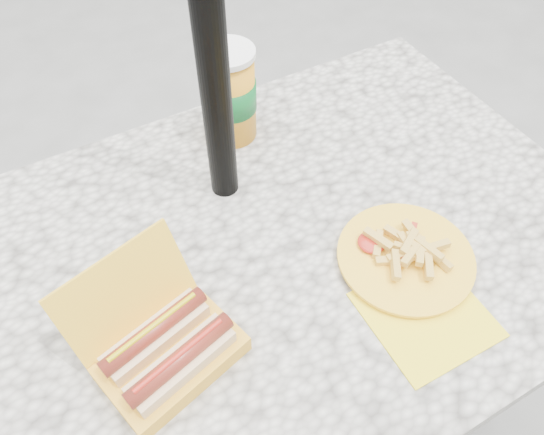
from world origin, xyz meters
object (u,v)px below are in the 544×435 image
hotdog_box (167,349)px  fries_plate (406,260)px  umbrella_pole (208,13)px  soda_cup (230,95)px

hotdog_box → fries_plate: (0.41, -0.03, -0.02)m
hotdog_box → fries_plate: size_ratio=0.78×
umbrella_pole → hotdog_box: bearing=-129.4°
fries_plate → hotdog_box: bearing=175.1°
soda_cup → umbrella_pole: bearing=-122.2°
umbrella_pole → hotdog_box: size_ratio=9.36×
umbrella_pole → fries_plate: 0.49m
fries_plate → umbrella_pole: bearing=121.3°
hotdog_box → umbrella_pole: bearing=35.7°
hotdog_box → fries_plate: hotdog_box is taller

